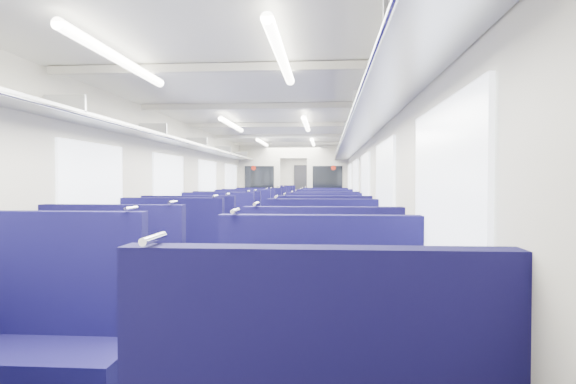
# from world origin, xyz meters

# --- Properties ---
(floor) EXTENTS (2.80, 18.00, 0.01)m
(floor) POSITION_xyz_m (0.00, 0.00, 0.00)
(floor) COLOR black
(floor) RESTS_ON ground
(ceiling) EXTENTS (2.80, 18.00, 0.01)m
(ceiling) POSITION_xyz_m (0.00, 0.00, 2.35)
(ceiling) COLOR silver
(ceiling) RESTS_ON wall_left
(wall_left) EXTENTS (0.02, 18.00, 2.35)m
(wall_left) POSITION_xyz_m (-1.40, 0.00, 1.18)
(wall_left) COLOR beige
(wall_left) RESTS_ON floor
(dado_left) EXTENTS (0.03, 17.90, 0.70)m
(dado_left) POSITION_xyz_m (-1.39, 0.00, 0.35)
(dado_left) COLOR #14113B
(dado_left) RESTS_ON floor
(wall_right) EXTENTS (0.02, 18.00, 2.35)m
(wall_right) POSITION_xyz_m (1.40, 0.00, 1.18)
(wall_right) COLOR beige
(wall_right) RESTS_ON floor
(dado_right) EXTENTS (0.03, 17.90, 0.70)m
(dado_right) POSITION_xyz_m (1.39, 0.00, 0.35)
(dado_right) COLOR #14113B
(dado_right) RESTS_ON floor
(wall_far) EXTENTS (2.80, 0.02, 2.35)m
(wall_far) POSITION_xyz_m (0.00, 9.00, 1.18)
(wall_far) COLOR beige
(wall_far) RESTS_ON floor
(luggage_rack_left) EXTENTS (0.36, 17.40, 0.18)m
(luggage_rack_left) POSITION_xyz_m (-1.21, 0.00, 1.97)
(luggage_rack_left) COLOR #B2B5BA
(luggage_rack_left) RESTS_ON wall_left
(luggage_rack_right) EXTENTS (0.36, 17.40, 0.18)m
(luggage_rack_right) POSITION_xyz_m (1.21, 0.00, 1.97)
(luggage_rack_right) COLOR #B2B5BA
(luggage_rack_right) RESTS_ON wall_right
(windows) EXTENTS (2.78, 15.60, 0.75)m
(windows) POSITION_xyz_m (0.00, -0.46, 1.42)
(windows) COLOR white
(windows) RESTS_ON wall_left
(ceiling_fittings) EXTENTS (2.70, 16.06, 0.11)m
(ceiling_fittings) POSITION_xyz_m (0.00, -0.26, 2.29)
(ceiling_fittings) COLOR beige
(ceiling_fittings) RESTS_ON ceiling
(end_door) EXTENTS (0.75, 0.06, 2.00)m
(end_door) POSITION_xyz_m (0.00, 8.94, 1.00)
(end_door) COLOR black
(end_door) RESTS_ON floor
(bulkhead) EXTENTS (2.80, 0.10, 2.35)m
(bulkhead) POSITION_xyz_m (-0.00, 2.93, 1.23)
(bulkhead) COLOR beige
(bulkhead) RESTS_ON floor
(seat_2) EXTENTS (1.15, 0.64, 1.28)m
(seat_2) POSITION_xyz_m (-0.83, -7.02, 0.40)
(seat_2) COLOR #110E47
(seat_2) RESTS_ON floor
(seat_3) EXTENTS (1.15, 0.64, 1.28)m
(seat_3) POSITION_xyz_m (0.83, -7.22, 0.40)
(seat_3) COLOR #110E47
(seat_3) RESTS_ON floor
(seat_4) EXTENTS (1.15, 0.64, 1.28)m
(seat_4) POSITION_xyz_m (-0.83, -5.88, 0.40)
(seat_4) COLOR #110E47
(seat_4) RESTS_ON floor
(seat_5) EXTENTS (1.15, 0.64, 1.28)m
(seat_5) POSITION_xyz_m (0.83, -6.07, 0.40)
(seat_5) COLOR #110E47
(seat_5) RESTS_ON floor
(seat_6) EXTENTS (1.15, 0.64, 1.28)m
(seat_6) POSITION_xyz_m (-0.83, -4.72, 0.40)
(seat_6) COLOR #110E47
(seat_6) RESTS_ON floor
(seat_7) EXTENTS (1.15, 0.64, 1.28)m
(seat_7) POSITION_xyz_m (0.83, -4.93, 0.40)
(seat_7) COLOR #110E47
(seat_7) RESTS_ON floor
(seat_8) EXTENTS (1.15, 0.64, 1.28)m
(seat_8) POSITION_xyz_m (-0.83, -3.72, 0.40)
(seat_8) COLOR #110E47
(seat_8) RESTS_ON floor
(seat_9) EXTENTS (1.15, 0.64, 1.28)m
(seat_9) POSITION_xyz_m (0.83, -3.60, 0.40)
(seat_9) COLOR #110E47
(seat_9) RESTS_ON floor
(seat_10) EXTENTS (1.15, 0.64, 1.28)m
(seat_10) POSITION_xyz_m (-0.83, -2.45, 0.40)
(seat_10) COLOR #110E47
(seat_10) RESTS_ON floor
(seat_11) EXTENTS (1.15, 0.64, 1.28)m
(seat_11) POSITION_xyz_m (0.83, -2.61, 0.40)
(seat_11) COLOR #110E47
(seat_11) RESTS_ON floor
(seat_12) EXTENTS (1.15, 0.64, 1.28)m
(seat_12) POSITION_xyz_m (-0.83, -1.38, 0.40)
(seat_12) COLOR #110E47
(seat_12) RESTS_ON floor
(seat_13) EXTENTS (1.15, 0.64, 1.28)m
(seat_13) POSITION_xyz_m (0.83, -1.34, 0.40)
(seat_13) COLOR #110E47
(seat_13) RESTS_ON floor
(seat_14) EXTENTS (1.15, 0.64, 1.28)m
(seat_14) POSITION_xyz_m (-0.83, -0.20, 0.40)
(seat_14) COLOR #110E47
(seat_14) RESTS_ON floor
(seat_15) EXTENTS (1.15, 0.64, 1.28)m
(seat_15) POSITION_xyz_m (0.83, -0.11, 0.40)
(seat_15) COLOR #110E47
(seat_15) RESTS_ON floor
(seat_16) EXTENTS (1.15, 0.64, 1.28)m
(seat_16) POSITION_xyz_m (-0.83, 0.94, 0.40)
(seat_16) COLOR #110E47
(seat_16) RESTS_ON floor
(seat_17) EXTENTS (1.15, 0.64, 1.28)m
(seat_17) POSITION_xyz_m (0.83, 0.86, 0.40)
(seat_17) COLOR #110E47
(seat_17) RESTS_ON floor
(seat_18) EXTENTS (1.15, 0.64, 1.28)m
(seat_18) POSITION_xyz_m (-0.83, 2.12, 0.40)
(seat_18) COLOR #110E47
(seat_18) RESTS_ON floor
(seat_19) EXTENTS (1.15, 0.64, 1.28)m
(seat_19) POSITION_xyz_m (0.83, 2.06, 0.40)
(seat_19) COLOR #110E47
(seat_19) RESTS_ON floor
(seat_20) EXTENTS (1.15, 0.64, 1.28)m
(seat_20) POSITION_xyz_m (-0.83, 4.11, 0.40)
(seat_20) COLOR #110E47
(seat_20) RESTS_ON floor
(seat_21) EXTENTS (1.15, 0.64, 1.28)m
(seat_21) POSITION_xyz_m (0.83, 4.17, 0.40)
(seat_21) COLOR #110E47
(seat_21) RESTS_ON floor
(seat_22) EXTENTS (1.15, 0.64, 1.28)m
(seat_22) POSITION_xyz_m (-0.83, 5.21, 0.40)
(seat_22) COLOR #110E47
(seat_22) RESTS_ON floor
(seat_23) EXTENTS (1.15, 0.64, 1.28)m
(seat_23) POSITION_xyz_m (0.83, 5.33, 0.40)
(seat_23) COLOR #110E47
(seat_23) RESTS_ON floor
(seat_24) EXTENTS (1.15, 0.64, 1.28)m
(seat_24) POSITION_xyz_m (-0.83, 6.53, 0.40)
(seat_24) COLOR #110E47
(seat_24) RESTS_ON floor
(seat_25) EXTENTS (1.15, 0.64, 1.28)m
(seat_25) POSITION_xyz_m (0.83, 6.41, 0.40)
(seat_25) COLOR #110E47
(seat_25) RESTS_ON floor
(seat_26) EXTENTS (1.15, 0.64, 1.28)m
(seat_26) POSITION_xyz_m (-0.83, 7.52, 0.40)
(seat_26) COLOR #110E47
(seat_26) RESTS_ON floor
(seat_27) EXTENTS (1.15, 0.64, 1.28)m
(seat_27) POSITION_xyz_m (0.83, 7.63, 0.40)
(seat_27) COLOR #110E47
(seat_27) RESTS_ON floor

